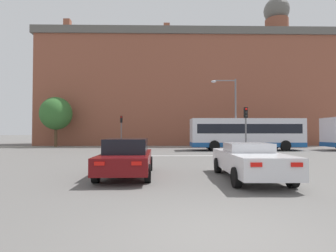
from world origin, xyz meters
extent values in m
plane|color=#605E5B|center=(0.00, 0.00, 0.00)|extent=(400.00, 400.00, 0.00)
cube|color=silver|center=(0.00, 15.19, 0.00)|extent=(8.68, 0.30, 0.01)
cube|color=gray|center=(0.00, 27.73, 0.01)|extent=(69.65, 2.50, 0.01)
cube|color=brown|center=(2.70, 35.77, 7.53)|extent=(41.81, 10.65, 15.05)
cube|color=#5B5954|center=(2.70, 35.77, 15.57)|extent=(42.65, 11.08, 1.05)
cube|color=brown|center=(-14.69, 33.12, 17.06)|extent=(0.90, 0.90, 1.92)
cube|color=brown|center=(-7.49, 35.78, 17.06)|extent=(0.90, 0.90, 1.92)
cube|color=brown|center=(-0.38, 34.31, 17.06)|extent=(0.90, 0.90, 1.92)
cube|color=brown|center=(6.62, 36.67, 17.06)|extent=(0.90, 0.90, 1.92)
cube|color=brown|center=(13.52, 37.49, 17.06)|extent=(0.90, 0.90, 1.92)
cube|color=brown|center=(19.56, 38.09, 17.06)|extent=(0.90, 0.90, 1.92)
cylinder|color=brown|center=(16.84, 35.77, 17.76)|extent=(3.47, 3.47, 3.31)
sphere|color=#5B5954|center=(16.84, 35.77, 20.86)|extent=(3.85, 3.85, 3.85)
cube|color=#600C0F|center=(-2.32, 6.11, 0.62)|extent=(1.96, 4.72, 0.59)
cube|color=black|center=(-2.32, 6.07, 1.19)|extent=(1.63, 2.14, 0.56)
cylinder|color=black|center=(-3.24, 7.54, 0.32)|extent=(0.24, 0.65, 0.64)
cylinder|color=black|center=(-1.47, 7.59, 0.32)|extent=(0.24, 0.65, 0.64)
cylinder|color=black|center=(-3.17, 4.64, 0.32)|extent=(0.24, 0.65, 0.64)
cylinder|color=black|center=(-1.40, 4.69, 0.32)|extent=(0.24, 0.65, 0.64)
cube|color=red|center=(-2.83, 3.74, 0.76)|extent=(0.32, 0.06, 0.12)
cube|color=red|center=(-1.69, 3.77, 0.76)|extent=(0.32, 0.06, 0.12)
cube|color=silver|center=(2.31, 5.29, 0.66)|extent=(1.89, 4.89, 0.68)
cube|color=silver|center=(2.31, 5.41, 1.16)|extent=(1.58, 1.48, 0.33)
cylinder|color=black|center=(1.46, 6.81, 0.32)|extent=(0.23, 0.64, 0.64)
cylinder|color=black|center=(3.21, 6.79, 0.32)|extent=(0.23, 0.64, 0.64)
cylinder|color=black|center=(1.42, 3.79, 0.32)|extent=(0.23, 0.64, 0.64)
cylinder|color=black|center=(3.16, 3.77, 0.32)|extent=(0.23, 0.64, 0.64)
cube|color=red|center=(1.71, 2.84, 0.83)|extent=(0.32, 0.05, 0.12)
cube|color=red|center=(2.84, 2.83, 0.83)|extent=(0.32, 0.05, 0.12)
cube|color=silver|center=(7.33, 21.49, 1.73)|extent=(10.90, 2.57, 2.76)
cube|color=#194C8E|center=(7.33, 21.49, 0.57)|extent=(10.92, 2.59, 0.44)
cube|color=black|center=(7.33, 21.49, 2.11)|extent=(10.03, 2.60, 0.90)
cylinder|color=black|center=(10.71, 22.73, 0.50)|extent=(1.00, 0.28, 1.00)
cylinder|color=black|center=(10.71, 20.26, 0.50)|extent=(1.00, 0.28, 1.00)
cylinder|color=black|center=(3.95, 22.73, 0.50)|extent=(1.00, 0.28, 1.00)
cylinder|color=black|center=(3.95, 20.26, 0.50)|extent=(1.00, 0.28, 1.00)
cylinder|color=slate|center=(5.35, 15.23, 1.42)|extent=(0.12, 0.12, 2.85)
cube|color=black|center=(5.35, 15.23, 3.25)|extent=(0.26, 0.20, 0.80)
sphere|color=red|center=(5.35, 15.10, 3.50)|extent=(0.17, 0.17, 0.17)
sphere|color=black|center=(5.35, 15.10, 3.25)|extent=(0.17, 0.17, 0.17)
sphere|color=black|center=(5.35, 15.10, 2.99)|extent=(0.17, 0.17, 0.17)
cylinder|color=slate|center=(-5.91, 27.07, 1.47)|extent=(0.12, 0.12, 2.94)
cube|color=black|center=(-5.91, 27.07, 3.34)|extent=(0.26, 0.20, 0.80)
sphere|color=red|center=(-5.91, 26.94, 3.60)|extent=(0.17, 0.17, 0.17)
sphere|color=black|center=(-5.91, 26.94, 3.34)|extent=(0.17, 0.17, 0.17)
sphere|color=black|center=(-5.91, 26.94, 3.09)|extent=(0.17, 0.17, 0.17)
cylinder|color=slate|center=(6.17, 20.91, 3.48)|extent=(0.16, 0.16, 6.97)
cylinder|color=slate|center=(5.10, 20.91, 6.82)|extent=(2.15, 0.10, 0.10)
ellipsoid|color=#B2B2B7|center=(4.02, 20.91, 6.72)|extent=(0.50, 0.36, 0.22)
cylinder|color=brown|center=(3.83, 28.47, 0.39)|extent=(0.13, 0.13, 0.79)
cylinder|color=brown|center=(3.68, 28.40, 0.39)|extent=(0.13, 0.13, 0.79)
cube|color=navy|center=(3.75, 28.44, 1.10)|extent=(0.46, 0.37, 0.62)
sphere|color=tan|center=(3.75, 28.44, 1.53)|extent=(0.24, 0.24, 0.24)
cylinder|color=#4C3823|center=(-14.12, 28.10, 1.24)|extent=(0.36, 0.36, 2.48)
ellipsoid|color=#33662D|center=(-14.12, 28.10, 4.12)|extent=(3.85, 3.85, 4.04)
cylinder|color=#4C3823|center=(-9.52, 32.87, 1.24)|extent=(0.36, 0.36, 2.48)
ellipsoid|color=#3D7033|center=(-9.52, 32.87, 4.13)|extent=(3.90, 3.90, 4.09)
camera|label=1|loc=(-0.86, -4.37, 1.71)|focal=28.00mm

